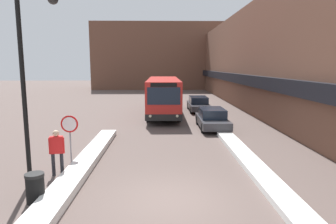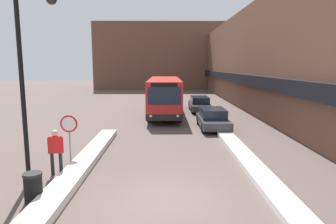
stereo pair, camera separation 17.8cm
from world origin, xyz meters
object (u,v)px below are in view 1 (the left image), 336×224
(parked_car_front, at_px, (212,118))
(parked_car_middle, at_px, (198,104))
(city_bus, at_px, (163,95))
(street_lamp, at_px, (30,69))
(pedestrian, at_px, (57,148))
(trash_bin, at_px, (35,188))
(stop_sign, at_px, (70,129))

(parked_car_front, distance_m, parked_car_middle, 7.99)
(parked_car_front, bearing_deg, parked_car_middle, 90.00)
(city_bus, distance_m, street_lamp, 16.53)
(pedestrian, bearing_deg, parked_car_middle, 55.16)
(city_bus, relative_size, parked_car_front, 2.54)
(trash_bin, bearing_deg, stop_sign, 91.06)
(parked_car_front, bearing_deg, stop_sign, -135.86)
(pedestrian, distance_m, trash_bin, 2.46)
(parked_car_front, distance_m, stop_sign, 10.53)
(street_lamp, distance_m, trash_bin, 4.06)
(parked_car_front, relative_size, parked_car_middle, 0.95)
(parked_car_middle, height_order, stop_sign, stop_sign)
(city_bus, bearing_deg, street_lamp, -106.71)
(parked_car_middle, xyz_separation_m, trash_bin, (-7.46, -19.26, -0.22))
(street_lamp, distance_m, pedestrian, 3.23)
(parked_car_front, xyz_separation_m, trash_bin, (-7.46, -11.28, -0.21))
(parked_car_middle, distance_m, stop_sign, 17.07)
(trash_bin, bearing_deg, city_bus, 76.57)
(stop_sign, relative_size, trash_bin, 2.25)
(trash_bin, bearing_deg, parked_car_middle, 68.83)
(street_lamp, height_order, pedestrian, street_lamp)
(stop_sign, bearing_deg, city_bus, 72.48)
(street_lamp, relative_size, pedestrian, 3.74)
(stop_sign, distance_m, trash_bin, 4.11)
(parked_car_front, distance_m, trash_bin, 13.52)
(stop_sign, height_order, trash_bin, stop_sign)
(stop_sign, xyz_separation_m, trash_bin, (0.07, -3.97, -1.06))
(pedestrian, bearing_deg, stop_sign, 77.87)
(parked_car_front, height_order, street_lamp, street_lamp)
(parked_car_middle, height_order, street_lamp, street_lamp)
(street_lamp, bearing_deg, pedestrian, 59.63)
(city_bus, xyz_separation_m, trash_bin, (-4.11, -17.22, -1.25))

